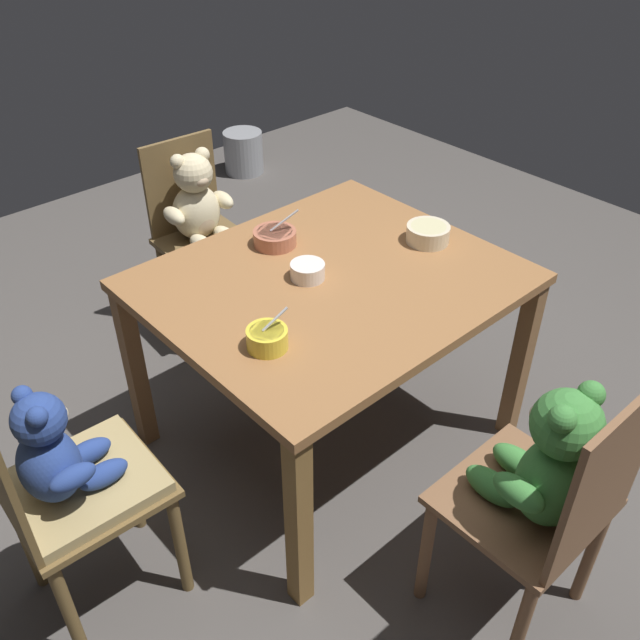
{
  "coord_description": "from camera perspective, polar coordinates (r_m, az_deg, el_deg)",
  "views": [
    {
      "loc": [
        -1.29,
        -1.38,
        1.93
      ],
      "look_at": [
        0.0,
        0.05,
        0.52
      ],
      "focal_mm": 38.73,
      "sensor_mm": 36.0,
      "label": 1
    }
  ],
  "objects": [
    {
      "name": "metal_pail",
      "position": [
        4.69,
        -6.34,
        13.62
      ],
      "size": [
        0.25,
        0.25,
        0.27
      ],
      "primitive_type": "cylinder",
      "color": "#93969B",
      "rests_on": "ground_plane"
    },
    {
      "name": "porridge_bowl_terracotta_far_center",
      "position": [
        2.42,
        -3.71,
        6.84
      ],
      "size": [
        0.15,
        0.15,
        0.13
      ],
      "color": "#B76A4F",
      "rests_on": "dining_table"
    },
    {
      "name": "porridge_bowl_yellow_near_left",
      "position": [
        1.93,
        -4.38,
        -1.51
      ],
      "size": [
        0.13,
        0.12,
        0.12
      ],
      "color": "yellow",
      "rests_on": "dining_table"
    },
    {
      "name": "ground_plane",
      "position": [
        2.72,
        0.72,
        -9.61
      ],
      "size": [
        5.2,
        5.2,
        0.04
      ],
      "color": "#4D4945"
    },
    {
      "name": "dining_table",
      "position": [
        2.29,
        0.84,
        1.74
      ],
      "size": [
        1.13,
        0.97,
        0.72
      ],
      "color": "#916138",
      "rests_on": "ground_plane"
    },
    {
      "name": "porridge_bowl_white_center",
      "position": [
        2.23,
        -1.04,
        4.1
      ],
      "size": [
        0.11,
        0.11,
        0.05
      ],
      "color": "silver",
      "rests_on": "dining_table"
    },
    {
      "name": "teddy_chair_near_front",
      "position": [
        1.87,
        18.44,
        -12.16
      ],
      "size": [
        0.41,
        0.38,
        0.92
      ],
      "rotation": [
        0.0,
        0.0,
        1.57
      ],
      "color": "brown",
      "rests_on": "ground_plane"
    },
    {
      "name": "teddy_chair_near_left",
      "position": [
        1.96,
        -20.48,
        -11.84
      ],
      "size": [
        0.41,
        0.38,
        0.91
      ],
      "rotation": [
        0.0,
        0.0,
        -0.04
      ],
      "color": "brown",
      "rests_on": "ground_plane"
    },
    {
      "name": "teddy_chair_far_center",
      "position": [
        2.98,
        -10.0,
        8.55
      ],
      "size": [
        0.38,
        0.39,
        0.86
      ],
      "rotation": [
        0.0,
        0.0,
        -1.63
      ],
      "color": "brown",
      "rests_on": "ground_plane"
    },
    {
      "name": "porridge_bowl_cream_near_right",
      "position": [
        2.46,
        8.9,
        7.09
      ],
      "size": [
        0.15,
        0.15,
        0.06
      ],
      "color": "beige",
      "rests_on": "dining_table"
    }
  ]
}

